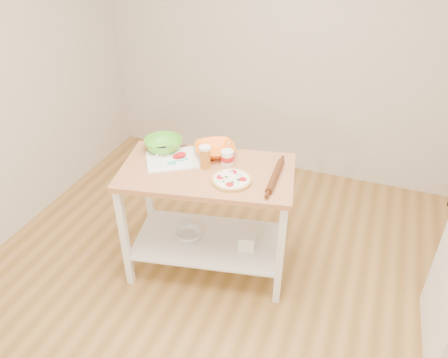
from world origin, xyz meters
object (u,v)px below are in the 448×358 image
orange_bowl (215,150)px  green_bowl (163,145)px  knife (165,147)px  rolling_pin (275,176)px  yogurt_tub (227,158)px  shelf_glass_bowl (189,234)px  prep_island (208,199)px  cutting_board (174,159)px  shelf_bin (247,241)px  spatula (177,161)px  beer_pint (205,157)px  pizza (231,180)px

orange_bowl → green_bowl: bearing=-168.7°
knife → rolling_pin: 0.87m
rolling_pin → orange_bowl: bearing=161.9°
green_bowl → rolling_pin: green_bowl is taller
green_bowl → rolling_pin: (0.88, -0.09, -0.02)m
yogurt_tub → shelf_glass_bowl: 0.73m
prep_island → green_bowl: bearing=160.4°
prep_island → green_bowl: size_ratio=4.69×
orange_bowl → yogurt_tub: bearing=-37.2°
cutting_board → shelf_bin: bearing=-34.2°
orange_bowl → shelf_bin: (0.33, -0.19, -0.62)m
spatula → beer_pint: size_ratio=0.78×
cutting_board → green_bowl: 0.17m
orange_bowl → yogurt_tub: (0.13, -0.10, 0.02)m
spatula → rolling_pin: 0.70m
pizza → shelf_bin: bearing=49.8°
shelf_glass_bowl → spatula: bearing=157.3°
beer_pint → spatula: bearing=-172.6°
cutting_board → orange_bowl: 0.30m
rolling_pin → shelf_glass_bowl: rolling_pin is taller
cutting_board → yogurt_tub: yogurt_tub is taller
cutting_board → yogurt_tub: (0.38, 0.08, 0.05)m
cutting_board → shelf_glass_bowl: cutting_board is taller
spatula → shelf_bin: 0.80m
orange_bowl → beer_pint: size_ratio=1.80×
beer_pint → yogurt_tub: size_ratio=0.85×
shelf_glass_bowl → cutting_board: bearing=148.5°
beer_pint → knife: bearing=162.0°
green_bowl → shelf_glass_bowl: size_ratio=1.33×
prep_island → beer_pint: beer_pint is taller
knife → green_bowl: bearing=-174.7°
pizza → spatula: size_ratio=2.13×
orange_bowl → beer_pint: bearing=-89.0°
cutting_board → shelf_glass_bowl: 0.63m
cutting_board → shelf_bin: (0.57, -0.02, -0.59)m
pizza → orange_bowl: 0.38m
pizza → rolling_pin: rolling_pin is taller
spatula → green_bowl: size_ratio=0.45×
pizza → spatula: bearing=169.0°
beer_pint → shelf_glass_bowl: bearing=-155.0°
yogurt_tub → shelf_bin: yogurt_tub is taller
pizza → rolling_pin: (0.26, 0.14, 0.01)m
cutting_board → rolling_pin: bearing=-31.4°
knife → yogurt_tub: (0.50, -0.03, 0.04)m
knife → yogurt_tub: yogurt_tub is taller
orange_bowl → shelf_bin: bearing=-30.6°
knife → green_bowl: green_bowl is taller
yogurt_tub → rolling_pin: yogurt_tub is taller
orange_bowl → shelf_glass_bowl: 0.70m
knife → shelf_glass_bowl: 0.70m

